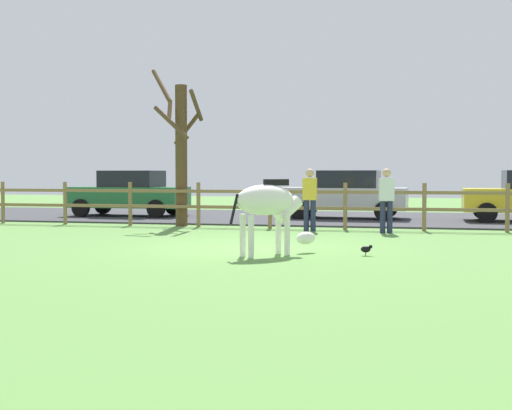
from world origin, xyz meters
TOP-DOWN VIEW (x-y plane):
  - ground_plane at (0.00, 0.00)m, footprint 60.00×60.00m
  - parking_asphalt at (0.00, 9.30)m, footprint 28.00×7.40m
  - paddock_fence at (-0.63, 5.00)m, footprint 20.86×0.11m
  - bare_tree at (-3.30, 5.21)m, footprint 1.44×1.41m
  - zebra at (0.66, -1.22)m, footprint 1.47×1.53m
  - crow_on_grass at (2.42, -0.85)m, footprint 0.21×0.10m
  - parked_car_green at (-6.32, 8.50)m, footprint 4.00×1.88m
  - parked_car_silver at (1.08, 8.89)m, footprint 4.07×2.02m
  - visitor_left_of_tree at (0.59, 4.26)m, footprint 0.36×0.23m
  - visitor_right_of_tree at (2.58, 4.12)m, footprint 0.40×0.30m

SIDE VIEW (x-z plane):
  - ground_plane at x=0.00m, z-range 0.00..0.00m
  - parking_asphalt at x=0.00m, z-range 0.00..0.05m
  - crow_on_grass at x=2.42m, z-range 0.02..0.23m
  - paddock_fence at x=-0.63m, z-range 0.09..1.35m
  - parked_car_green at x=-6.32m, z-range 0.06..1.62m
  - parked_car_silver at x=1.08m, z-range 0.06..1.62m
  - visitor_left_of_tree at x=0.59m, z-range 0.09..1.73m
  - visitor_right_of_tree at x=2.58m, z-range 0.09..1.73m
  - zebra at x=0.66m, z-range 0.22..1.63m
  - bare_tree at x=-3.30m, z-range -0.03..4.49m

